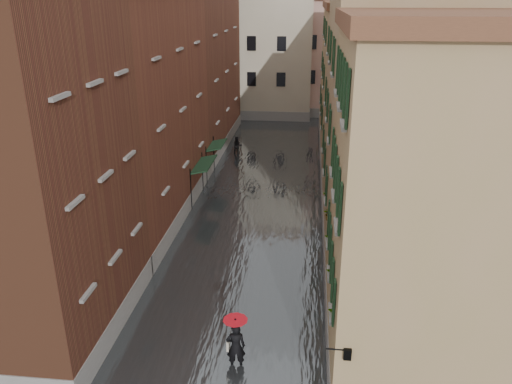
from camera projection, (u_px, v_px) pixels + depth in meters
The scene contains 16 objects.
ground at pixel (230, 309), 21.17m from camera, with size 120.00×120.00×0.00m, color #4E4E50.
floodwater at pixel (261, 194), 33.15m from camera, with size 10.00×60.00×0.20m, color #414548.
building_left_near at pixel (23, 175), 17.64m from camera, with size 6.00×8.00×13.00m, color brown.
building_left_mid at pixel (130, 114), 27.90m from camera, with size 6.00×14.00×12.50m, color #5B2E1C.
building_left_far at pixel (191, 65), 41.50m from camera, with size 6.00×16.00×14.00m, color brown.
building_right_near at pixel (426, 211), 16.50m from camera, with size 6.00×8.00×11.50m, color #9B8250.
building_right_mid at pixel (385, 115), 26.40m from camera, with size 6.00×14.00×13.00m, color #987D5C.
building_right_far at pixel (360, 84), 40.55m from camera, with size 6.00×16.00×11.50m, color #9B8250.
building_end_cream at pixel (256, 54), 54.23m from camera, with size 12.00×9.00×13.00m, color beige.
building_end_pink at pixel (339, 58), 55.35m from camera, with size 10.00×9.00×12.00m, color #CFA491.
awning_near at pixel (204, 165), 31.34m from camera, with size 1.09×3.41×2.80m.
awning_far at pixel (216, 146), 35.38m from camera, with size 1.09×2.76×2.80m.
wall_lantern at pixel (347, 353), 14.08m from camera, with size 0.71×0.22×0.35m.
window_planters at pixel (332, 234), 19.99m from camera, with size 0.59×10.68×0.84m.
pedestrian_main at pixel (236, 340), 17.39m from camera, with size 0.87×0.87×2.06m.
pedestrian_far at pixel (237, 146), 41.27m from camera, with size 0.78×0.61×1.61m, color black.
Camera 1 is at (3.02, -17.64, 12.40)m, focal length 35.00 mm.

